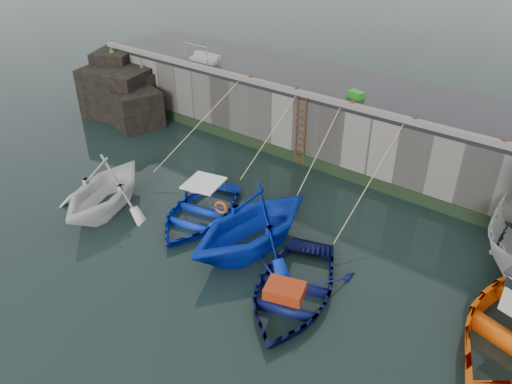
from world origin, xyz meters
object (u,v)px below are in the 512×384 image
Objects in this scene: bollard_b at (297,90)px; boat_near_navy at (292,296)px; boat_near_blacktrim at (252,248)px; bollard_e at (504,142)px; boat_near_white at (107,208)px; bollard_d at (415,120)px; bollard_a at (251,78)px; boat_near_blue at (199,217)px; bollard_c at (353,104)px; ladder at (300,132)px; fish_crate at (356,95)px.

boat_near_navy is at bearing -56.56° from bollard_b.
bollard_e reaches higher than boat_near_blacktrim.
boat_near_white is at bearing -113.23° from bollard_b.
boat_near_white is 16.71× the size of bollard_e.
bollard_d is (8.73, 8.00, 3.30)m from boat_near_white.
bollard_a is at bearing 64.04° from boat_near_white.
boat_near_white is at bearing -165.09° from boat_near_blue.
bollard_a and bollard_c have the same top height.
ladder is 0.69× the size of boat_near_blue.
bollard_a reaches higher than boat_near_blacktrim.
bollard_a is at bearing -151.39° from fish_crate.
bollard_c is (2.20, 0.34, 1.71)m from ladder.
boat_near_blue is 7.03× the size of fish_crate.
ladder reaches higher than boat_near_blue.
bollard_c is at bearing 89.61° from boat_near_navy.
fish_crate reaches higher than boat_near_blacktrim.
boat_near_navy is 17.73× the size of bollard_e.
ladder is at bearing 43.52° from boat_near_white.
ladder is 2.81m from bollard_c.
boat_near_white is 0.91× the size of boat_near_blacktrim.
fish_crate reaches higher than ladder.
fish_crate reaches higher than boat_near_navy.
ladder is 8.19m from bollard_e.
fish_crate reaches higher than bollard_a.
fish_crate is at bearing 111.08° from bollard_c.
boat_near_navy is 7.49× the size of fish_crate.
bollard_d is at bearing 4.00° from ladder.
bollard_d reaches higher than boat_near_blacktrim.
boat_near_blacktrim is 7.80m from bollard_d.
boat_near_blue is at bearing 147.31° from boat_near_navy.
bollard_e is at bearing 2.40° from ladder.
fish_crate reaches higher than bollard_e.
boat_near_blue is 0.90× the size of boat_near_blacktrim.
bollard_c is at bearing 0.00° from bollard_b.
ladder reaches higher than boat_near_white.
boat_near_white is 16.71× the size of bollard_a.
bollard_e is (3.20, 0.00, 0.00)m from bollard_d.
bollard_e reaches higher than boat_near_white.
bollard_d is 3.20m from bollard_e.
bollard_d is (3.01, -1.05, -0.00)m from fish_crate.
bollard_c reaches higher than ladder.
bollard_b is (-2.29, -1.05, -0.00)m from fish_crate.
boat_near_white is 6.23m from boat_near_blacktrim.
boat_near_white is 8.70m from bollard_a.
boat_near_white is at bearing -117.17° from ladder.
bollard_d is (2.68, 6.54, 3.30)m from boat_near_blacktrim.
boat_near_navy is at bearing -58.10° from ladder.
bollard_e is at bearing 0.00° from bollard_d.
boat_near_white is 12.29m from bollard_d.
bollard_b reaches higher than boat_near_blue.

